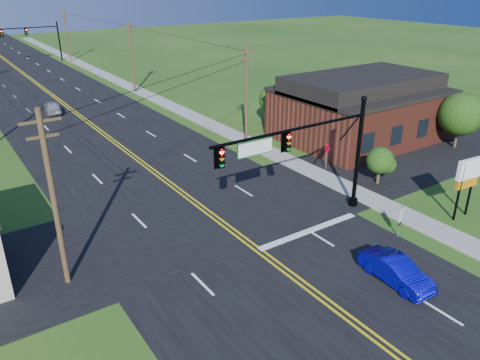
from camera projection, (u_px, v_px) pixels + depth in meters
ground at (347, 321)px, 20.89m from camera, size 260.00×260.00×0.00m
road_main at (55, 99)px, 58.82m from camera, size 16.00×220.00×0.04m
road_cross at (210, 216)px, 29.98m from camera, size 70.00×10.00×0.04m
sidewalk at (166, 103)px, 56.63m from camera, size 2.00×160.00×0.08m
signal_mast_main at (307, 152)px, 27.29m from camera, size 11.30×0.60×7.48m
signal_mast_far at (33, 36)px, 82.06m from camera, size 10.98×0.60×7.48m
brick_building at (360, 113)px, 43.89m from camera, size 14.20×11.20×4.70m
utility_pole_left_a at (53, 198)px, 21.70m from camera, size 1.80×0.28×9.00m
utility_pole_right_a at (246, 94)px, 40.74m from camera, size 1.80×0.28×9.00m
utility_pole_right_b at (132, 56)px, 60.47m from camera, size 1.80×0.28×9.00m
utility_pole_right_c at (67, 34)px, 83.23m from camera, size 1.80×0.28×9.00m
tree_right_front at (461, 114)px, 40.86m from camera, size 3.80×3.80×5.00m
tree_right_back at (274, 100)px, 47.81m from camera, size 3.00×3.00×4.10m
shrub_corner at (380, 161)px, 34.05m from camera, size 2.00×2.00×2.86m
blue_car at (396, 271)px, 23.30m from camera, size 1.65×4.10×1.33m
distant_car at (52, 108)px, 52.30m from camera, size 2.16×4.24×1.38m
route_sign at (401, 218)px, 27.17m from camera, size 0.51×0.23×2.14m
stop_sign at (327, 151)px, 36.78m from camera, size 0.74×0.26×2.16m
pylon_sign at (468, 175)px, 28.82m from camera, size 1.95×0.46×3.97m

